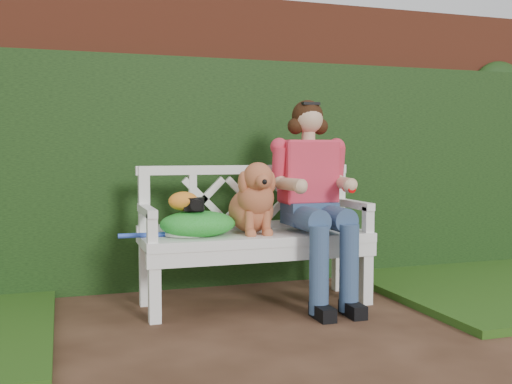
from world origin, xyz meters
name	(u,v)px	position (x,y,z in m)	size (l,w,h in m)	color
ground	(285,356)	(0.00, 0.00, 0.00)	(60.00, 60.00, 0.00)	#331E13
brick_wall	(199,140)	(0.00, 1.90, 1.10)	(10.00, 0.30, 2.20)	brown
ivy_hedge	(206,173)	(0.00, 1.68, 0.85)	(10.00, 0.18, 1.70)	#214314
garden_bench	(256,269)	(0.17, 0.98, 0.24)	(1.58, 0.60, 0.48)	white
seated_woman	(311,205)	(0.55, 0.96, 0.66)	(0.56, 0.74, 1.32)	#CE3F4C
dog	(253,197)	(0.15, 0.98, 0.72)	(0.32, 0.43, 0.47)	#B37F4B
tennis_racket	(187,233)	(-0.29, 1.00, 0.50)	(0.66, 0.28, 0.03)	silver
green_bag	(198,223)	(-0.22, 0.97, 0.56)	(0.48, 0.37, 0.16)	green
camera_item	(194,204)	(-0.25, 0.94, 0.69)	(0.12, 0.09, 0.08)	black
baseball_glove	(183,201)	(-0.31, 0.97, 0.70)	(0.19, 0.14, 0.12)	orange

